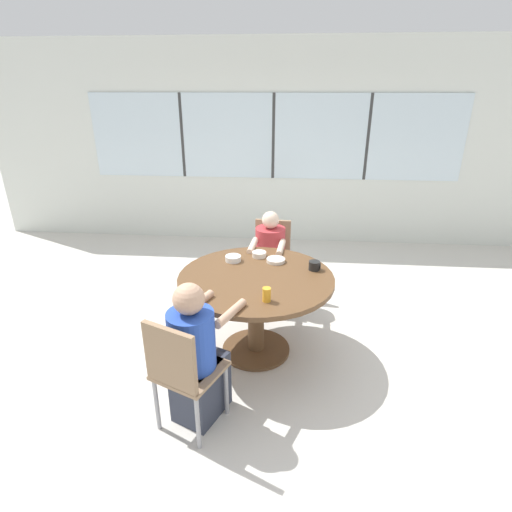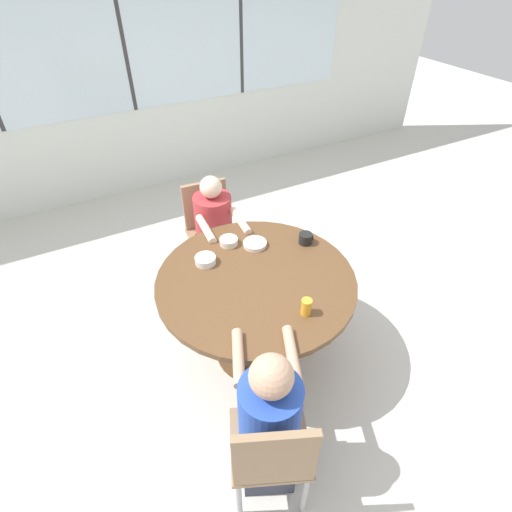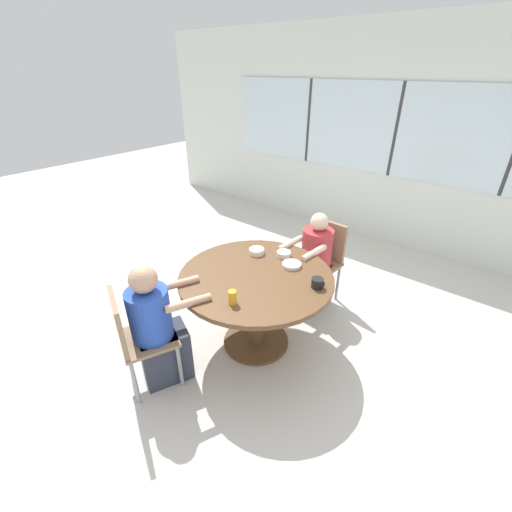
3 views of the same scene
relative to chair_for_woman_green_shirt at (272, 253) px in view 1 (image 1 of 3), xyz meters
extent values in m
plane|color=beige|center=(-0.08, -1.01, -0.52)|extent=(16.00, 16.00, 0.00)
cube|color=silver|center=(-0.08, 1.86, 0.88)|extent=(8.40, 0.06, 2.80)
cube|color=silver|center=(-0.08, 1.82, 1.01)|extent=(5.20, 0.02, 1.15)
cube|color=#333333|center=(-1.38, 1.81, 1.01)|extent=(0.04, 0.01, 1.15)
cube|color=#333333|center=(-0.08, 1.81, 1.01)|extent=(0.04, 0.01, 1.15)
cube|color=#333333|center=(1.22, 1.81, 1.01)|extent=(0.04, 0.01, 1.15)
cylinder|color=brown|center=(-0.08, -1.01, 0.20)|extent=(1.29, 1.29, 0.04)
cylinder|color=brown|center=(-0.08, -1.01, -0.17)|extent=(0.14, 0.14, 0.70)
cylinder|color=brown|center=(-0.08, -1.01, -0.51)|extent=(0.60, 0.60, 0.03)
cube|color=#937556|center=(-0.01, -0.09, -0.08)|extent=(0.43, 0.43, 0.03)
cube|color=#937556|center=(0.01, 0.09, 0.14)|extent=(0.38, 0.07, 0.42)
cylinder|color=#99999E|center=(0.15, -0.27, -0.31)|extent=(0.03, 0.03, 0.43)
cylinder|color=#99999E|center=(-0.19, -0.25, -0.31)|extent=(0.03, 0.03, 0.43)
cylinder|color=#99999E|center=(0.18, 0.06, -0.31)|extent=(0.03, 0.03, 0.43)
cylinder|color=#99999E|center=(-0.16, 0.09, -0.31)|extent=(0.03, 0.03, 0.43)
cube|color=#937556|center=(-0.45, -1.86, -0.08)|extent=(0.53, 0.53, 0.03)
cube|color=#937556|center=(-0.52, -2.03, 0.14)|extent=(0.36, 0.18, 0.42)
cylinder|color=#99999E|center=(-0.54, -1.64, -0.31)|extent=(0.03, 0.03, 0.43)
cylinder|color=#99999E|center=(-0.23, -1.78, -0.31)|extent=(0.03, 0.03, 0.43)
cylinder|color=#99999E|center=(-0.67, -1.95, -0.31)|extent=(0.03, 0.03, 0.43)
cylinder|color=#99999E|center=(-0.36, -2.09, -0.31)|extent=(0.03, 0.03, 0.43)
cube|color=#333847|center=(-0.02, -0.19, -0.30)|extent=(0.30, 0.39, 0.45)
cylinder|color=#B23338|center=(-0.01, -0.13, 0.13)|extent=(0.31, 0.31, 0.40)
sphere|color=beige|center=(-0.01, -0.13, 0.42)|extent=(0.17, 0.17, 0.17)
cylinder|color=beige|center=(0.11, -0.40, 0.23)|extent=(0.09, 0.34, 0.06)
cylinder|color=beige|center=(-0.17, -0.38, 0.23)|extent=(0.09, 0.34, 0.06)
cube|color=#333847|center=(-0.41, -1.77, -0.30)|extent=(0.40, 0.45, 0.45)
cylinder|color=#284CB7|center=(-0.43, -1.83, 0.13)|extent=(0.31, 0.31, 0.41)
sphere|color=tan|center=(-0.43, -1.83, 0.44)|extent=(0.20, 0.20, 0.20)
cylinder|color=tan|center=(-0.46, -1.53, 0.24)|extent=(0.19, 0.34, 0.06)
cylinder|color=tan|center=(-0.20, -1.64, 0.24)|extent=(0.19, 0.34, 0.06)
cylinder|color=black|center=(0.40, -0.85, 0.26)|extent=(0.10, 0.10, 0.08)
torus|color=black|center=(0.45, -0.85, 0.26)|extent=(0.01, 0.06, 0.06)
cylinder|color=gold|center=(0.03, -1.42, 0.27)|extent=(0.06, 0.06, 0.11)
cylinder|color=white|center=(-0.31, -0.73, 0.24)|extent=(0.14, 0.14, 0.05)
cylinder|color=silver|center=(0.07, -0.71, 0.23)|extent=(0.17, 0.17, 0.03)
cylinder|color=silver|center=(-0.09, -0.61, 0.24)|extent=(0.13, 0.13, 0.05)
camera|label=1|loc=(0.17, -3.97, 1.67)|focal=28.00mm
camera|label=2|loc=(-0.97, -2.70, 1.95)|focal=28.00mm
camera|label=3|loc=(1.44, -2.88, 1.74)|focal=24.00mm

